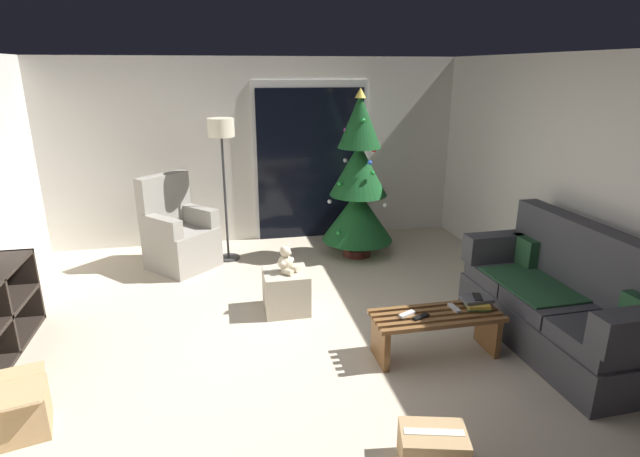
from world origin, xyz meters
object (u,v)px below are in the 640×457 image
at_px(book_stack, 477,303).
at_px(armchair, 179,235).
at_px(remote_white, 407,314).
at_px(remote_silver, 454,308).
at_px(remote_black, 421,317).
at_px(teddy_bear_cream, 286,261).
at_px(couch, 561,303).
at_px(cardboard_box_open_near_shelf, 20,412).
at_px(cardboard_box_taped_mid_floor, 433,449).
at_px(christmas_tree, 358,185).
at_px(cell_phone, 477,297).
at_px(floor_lamp, 222,142).
at_px(coffee_table, 436,327).
at_px(ottoman, 286,291).

bearing_deg(book_stack, armchair, 136.55).
height_order(remote_white, remote_silver, same).
distance_m(remote_black, teddy_bear_cream, 1.48).
xyz_separation_m(remote_black, armchair, (-2.09, 2.57, 0.00)).
height_order(couch, cardboard_box_open_near_shelf, couch).
distance_m(teddy_bear_cream, cardboard_box_taped_mid_floor, 2.36).
height_order(remote_white, christmas_tree, christmas_tree).
height_order(christmas_tree, cardboard_box_open_near_shelf, christmas_tree).
relative_size(remote_black, cardboard_box_taped_mid_floor, 0.34).
xyz_separation_m(christmas_tree, cardboard_box_taped_mid_floor, (-0.53, -3.63, -0.81)).
bearing_deg(cardboard_box_open_near_shelf, teddy_bear_cream, 35.23).
relative_size(cell_phone, floor_lamp, 0.08).
height_order(remote_silver, christmas_tree, christmas_tree).
relative_size(cell_phone, christmas_tree, 0.07).
distance_m(remote_black, cardboard_box_open_near_shelf, 2.98).
bearing_deg(remote_white, coffee_table, -120.82).
bearing_deg(armchair, christmas_tree, -1.72).
bearing_deg(cell_phone, remote_black, -152.69).
distance_m(cell_phone, cardboard_box_taped_mid_floor, 1.58).
relative_size(teddy_bear_cream, cardboard_box_open_near_shelf, 0.49).
distance_m(book_stack, armchair, 3.62).
relative_size(couch, cardboard_box_open_near_shelf, 3.34).
distance_m(remote_silver, teddy_bear_cream, 1.66).
relative_size(christmas_tree, cardboard_box_open_near_shelf, 3.62).
relative_size(floor_lamp, cardboard_box_open_near_shelf, 3.04).
bearing_deg(teddy_bear_cream, ottoman, 136.38).
bearing_deg(floor_lamp, cardboard_box_taped_mid_floor, -73.63).
bearing_deg(couch, remote_black, 179.89).
height_order(couch, coffee_table, couch).
relative_size(remote_silver, armchair, 0.14).
bearing_deg(cardboard_box_taped_mid_floor, remote_silver, 59.71).
bearing_deg(armchair, teddy_bear_cream, -52.16).
height_order(couch, remote_silver, couch).
relative_size(coffee_table, cardboard_box_open_near_shelf, 1.87).
bearing_deg(coffee_table, remote_white, 175.02).
xyz_separation_m(book_stack, christmas_tree, (-0.38, 2.42, 0.50)).
xyz_separation_m(remote_silver, cardboard_box_taped_mid_floor, (-0.71, -1.22, -0.28)).
height_order(book_stack, cell_phone, cell_phone).
relative_size(remote_black, book_stack, 0.59).
height_order(cell_phone, cardboard_box_taped_mid_floor, cell_phone).
xyz_separation_m(remote_white, teddy_bear_cream, (-0.86, 1.05, 0.14)).
relative_size(remote_white, cardboard_box_open_near_shelf, 0.27).
bearing_deg(cardboard_box_taped_mid_floor, ottoman, 104.76).
xyz_separation_m(remote_white, ottoman, (-0.87, 1.05, -0.19)).
bearing_deg(ottoman, christmas_tree, 50.75).
xyz_separation_m(book_stack, cell_phone, (0.01, 0.02, 0.05)).
height_order(coffee_table, teddy_bear_cream, teddy_bear_cream).
height_order(remote_black, book_stack, book_stack).
bearing_deg(remote_silver, book_stack, -8.17).
relative_size(ottoman, cardboard_box_open_near_shelf, 0.75).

